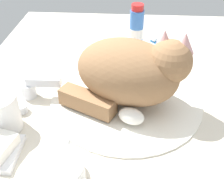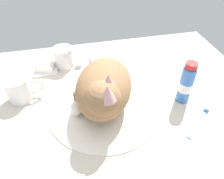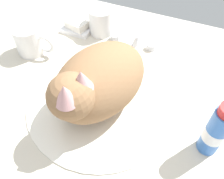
{
  "view_description": "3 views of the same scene",
  "coord_description": "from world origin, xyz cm",
  "views": [
    {
      "loc": [
        -51.62,
        0.03,
        41.45
      ],
      "look_at": [
        -2.16,
        3.28,
        4.61
      ],
      "focal_mm": 44.03,
      "sensor_mm": 36.0,
      "label": 1
    },
    {
      "loc": [
        -8.12,
        -47.49,
        49.79
      ],
      "look_at": [
        2.78,
        1.52,
        5.48
      ],
      "focal_mm": 34.63,
      "sensor_mm": 36.0,
      "label": 2
    },
    {
      "loc": [
        15.97,
        -32.31,
        49.19
      ],
      "look_at": [
        2.37,
        1.22,
        4.83
      ],
      "focal_mm": 39.94,
      "sensor_mm": 36.0,
      "label": 3
    }
  ],
  "objects": [
    {
      "name": "soap_bar",
      "position": [
        -18.37,
        23.16,
        2.35
      ],
      "size": [
        7.42,
        5.85,
        2.29
      ],
      "primitive_type": "cube",
      "rotation": [
        0.0,
        0.0,
        -0.25
      ],
      "color": "white",
      "rests_on": "soap_dish"
    },
    {
      "name": "coffee_mug",
      "position": [
        -25.86,
        9.79,
        4.14
      ],
      "size": [
        11.94,
        7.92,
        8.28
      ],
      "color": "white",
      "rests_on": "ground_plane"
    },
    {
      "name": "sink_basin",
      "position": [
        0.0,
        0.0,
        0.45
      ],
      "size": [
        35.8,
        35.8,
        0.91
      ],
      "primitive_type": "cylinder",
      "color": "white",
      "rests_on": "ground_plane"
    },
    {
      "name": "faucet",
      "position": [
        0.0,
        22.34,
        2.42
      ],
      "size": [
        14.16,
        10.01,
        5.6
      ],
      "color": "silver",
      "rests_on": "ground_plane"
    },
    {
      "name": "soap_dish",
      "position": [
        -18.37,
        23.16,
        0.6
      ],
      "size": [
        9.0,
        6.4,
        1.2
      ],
      "primitive_type": "cube",
      "color": "white",
      "rests_on": "ground_plane"
    },
    {
      "name": "toothpaste_bottle",
      "position": [
        25.59,
        -2.26,
        6.78
      ],
      "size": [
        4.29,
        4.29,
        14.5
      ],
      "color": "#3870C6",
      "rests_on": "ground_plane"
    },
    {
      "name": "ground_plane",
      "position": [
        0.0,
        0.0,
        -1.5
      ],
      "size": [
        110.0,
        82.5,
        3.0
      ],
      "primitive_type": "cube",
      "color": "beige"
    },
    {
      "name": "rinse_cup",
      "position": [
        -11.0,
        25.38,
        4.07
      ],
      "size": [
        7.36,
        7.36,
        8.15
      ],
      "color": "white",
      "rests_on": "ground_plane"
    },
    {
      "name": "cat",
      "position": [
        -0.49,
        -1.19,
        8.66
      ],
      "size": [
        23.35,
        30.26,
        17.4
      ],
      "color": "#936B47",
      "rests_on": "sink_basin"
    }
  ]
}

